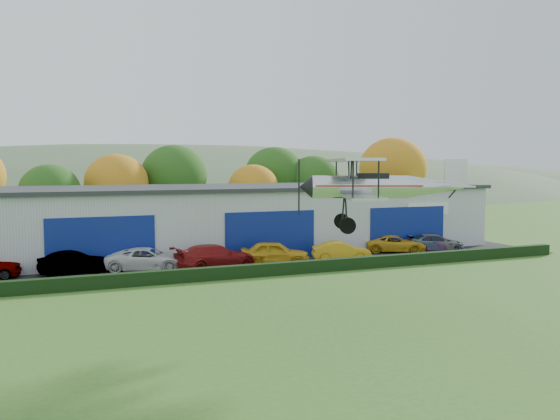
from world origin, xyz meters
name	(u,v)px	position (x,y,z in m)	size (l,w,h in m)	color
ground	(362,362)	(0.00, 0.00, 0.00)	(300.00, 300.00, 0.00)	#386A21
apron	(249,263)	(3.00, 21.00, 0.03)	(48.00, 9.00, 0.05)	black
hedge	(274,269)	(3.00, 16.20, 0.40)	(46.00, 0.60, 0.80)	black
hangar	(245,217)	(5.00, 27.98, 2.66)	(40.60, 12.60, 5.30)	#B2B7BC
tree_belt	(166,179)	(0.85, 40.62, 5.61)	(75.70, 13.22, 10.12)	#3D2614
distant_hills	(73,243)	(-4.38, 140.00, -13.05)	(430.00, 196.00, 56.00)	#4C6642
car_1	(75,263)	(-8.72, 21.22, 0.78)	(1.55, 4.44, 1.46)	gray
car_2	(148,259)	(-4.18, 20.62, 0.81)	(2.51, 5.43, 1.51)	silver
car_3	(215,257)	(0.07, 19.52, 0.88)	(2.32, 5.72, 1.66)	maroon
car_4	(275,253)	(4.42, 19.68, 0.87)	(1.94, 4.82, 1.64)	gold
car_5	(341,251)	(9.53, 19.37, 0.75)	(1.48, 4.24, 1.40)	gold
car_6	(396,244)	(15.53, 21.44, 0.72)	(2.21, 4.79, 1.33)	gold
car_7	(436,243)	(18.94, 20.80, 0.72)	(1.86, 4.59, 1.33)	gray
biplane	(375,184)	(3.37, 4.81, 6.12)	(7.61, 8.55, 3.24)	silver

